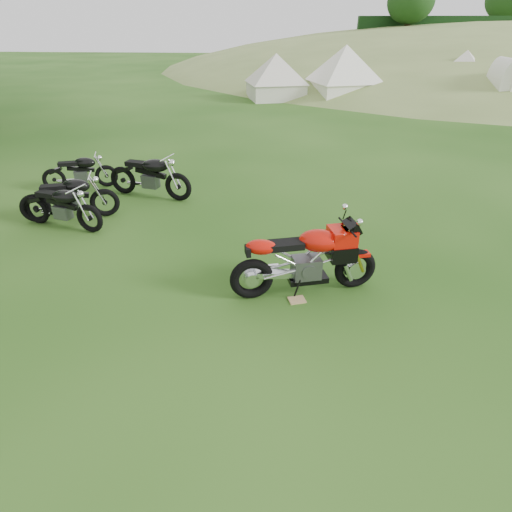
# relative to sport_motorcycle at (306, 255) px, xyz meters

# --- Properties ---
(ground) EXTENTS (120.00, 120.00, 0.00)m
(ground) POSITION_rel_sport_motorcycle_xyz_m (-0.87, -0.57, -0.68)
(ground) COLOR #1A440E
(ground) RESTS_ON ground
(sport_motorcycle) EXTENTS (2.34, 1.17, 1.36)m
(sport_motorcycle) POSITION_rel_sport_motorcycle_xyz_m (0.00, 0.00, 0.00)
(sport_motorcycle) COLOR red
(sport_motorcycle) RESTS_ON ground
(plywood_board) EXTENTS (0.31, 0.27, 0.02)m
(plywood_board) POSITION_rel_sport_motorcycle_xyz_m (-0.10, -0.26, -0.67)
(plywood_board) COLOR tan
(plywood_board) RESTS_ON ground
(vintage_moto_a) EXTENTS (1.95, 0.88, 1.00)m
(vintage_moto_a) POSITION_rel_sport_motorcycle_xyz_m (-5.02, 2.02, -0.18)
(vintage_moto_a) COLOR black
(vintage_moto_a) RESTS_ON ground
(vintage_moto_b) EXTENTS (2.22, 1.00, 1.14)m
(vintage_moto_b) POSITION_rel_sport_motorcycle_xyz_m (-3.74, 3.95, -0.11)
(vintage_moto_b) COLOR black
(vintage_moto_b) RESTS_ON ground
(vintage_moto_c) EXTENTS (2.04, 1.06, 1.05)m
(vintage_moto_c) POSITION_rel_sport_motorcycle_xyz_m (-5.05, 2.47, -0.16)
(vintage_moto_c) COLOR black
(vintage_moto_c) RESTS_ON ground
(vintage_moto_d) EXTENTS (1.83, 0.98, 0.94)m
(vintage_moto_d) POSITION_rel_sport_motorcycle_xyz_m (-5.73, 4.39, -0.21)
(vintage_moto_d) COLOR black
(vintage_moto_d) RESTS_ON ground
(tent_left) EXTENTS (3.52, 3.52, 2.46)m
(tent_left) POSITION_rel_sport_motorcycle_xyz_m (-1.41, 19.59, 0.55)
(tent_left) COLOR silver
(tent_left) RESTS_ON ground
(tent_mid) EXTENTS (3.99, 3.99, 2.73)m
(tent_mid) POSITION_rel_sport_motorcycle_xyz_m (2.30, 19.62, 0.68)
(tent_mid) COLOR white
(tent_mid) RESTS_ON ground
(tent_right) EXTENTS (3.89, 3.89, 2.56)m
(tent_right) POSITION_rel_sport_motorcycle_xyz_m (8.87, 20.58, 0.60)
(tent_right) COLOR silver
(tent_right) RESTS_ON ground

